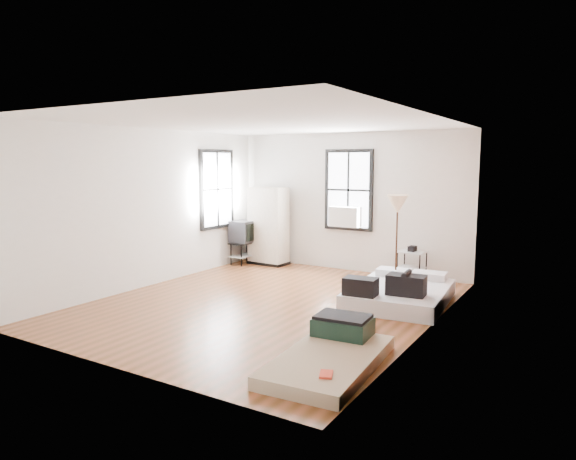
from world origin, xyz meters
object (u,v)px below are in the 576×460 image
Objects in this scene: mattress_main at (399,292)px; floor_lamp at (397,209)px; wardrobe at (268,226)px; side_table at (412,257)px; mattress_bare at (332,352)px; tv_stand at (244,233)px.

floor_lamp reaches higher than mattress_main.
wardrobe is 3.35m from floor_lamp.
side_table is at bearing 90.92° from floor_lamp.
mattress_bare is 3.68m from floor_lamp.
mattress_bare is 4.39m from side_table.
mattress_bare is at bearing -91.30° from mattress_main.
wardrobe is 3.20m from side_table.
mattress_main is 2.14× the size of tv_stand.
tv_stand is (-3.66, 0.62, -0.74)m from floor_lamp.
mattress_bare is (0.17, -2.72, -0.05)m from mattress_main.
tv_stand is (-3.96, 1.31, 0.51)m from mattress_main.
floor_lamp is (-0.30, 0.69, 1.25)m from mattress_main.
tv_stand is (-4.13, 4.03, 0.56)m from mattress_bare.
tv_stand is (-3.64, -0.32, 0.24)m from side_table.
tv_stand is (-0.47, -0.25, -0.16)m from wardrobe.
wardrobe reaches higher than floor_lamp.
mattress_bare is 5.80m from tv_stand.
wardrobe reaches higher than mattress_bare.
wardrobe is (-3.49, 1.56, 0.66)m from mattress_main.
side_table is (3.17, 0.07, -0.39)m from wardrobe.
floor_lamp reaches higher than side_table.
mattress_bare is 1.11× the size of wardrobe.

